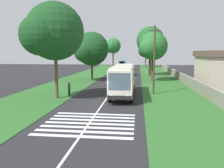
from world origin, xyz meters
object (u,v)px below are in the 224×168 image
at_px(trailing_car_2, 118,69).
at_px(roadside_tree_right_0, 152,47).
at_px(trailing_minibus_0, 123,63).
at_px(roadside_tree_right_2, 150,41).
at_px(roadside_tree_left_0, 112,46).
at_px(roadside_tree_left_1, 53,33).
at_px(roadside_tree_left_2, 91,50).
at_px(coach_bus, 123,79).
at_px(trailing_car_0, 112,75).
at_px(trailing_car_3, 132,68).
at_px(trailing_car_1, 130,72).
at_px(roadside_tree_right_1, 145,51).
at_px(pedestrian, 69,88).
at_px(utility_pole, 154,59).

xyz_separation_m(trailing_car_2, roadside_tree_right_0, (-21.48, -8.16, 5.66)).
relative_size(trailing_minibus_0, roadside_tree_right_2, 0.53).
relative_size(roadside_tree_left_0, roadside_tree_left_1, 0.98).
distance_m(trailing_car_2, roadside_tree_left_2, 22.74).
bearing_deg(trailing_car_2, trailing_minibus_0, 0.19).
height_order(coach_bus, roadside_tree_left_0, roadside_tree_left_0).
height_order(trailing_car_0, trailing_car_2, same).
bearing_deg(trailing_car_3, roadside_tree_left_0, 30.07).
xyz_separation_m(trailing_car_1, roadside_tree_right_2, (-1.00, -4.36, 7.23)).
bearing_deg(roadside_tree_right_2, coach_bus, 170.86).
xyz_separation_m(coach_bus, roadside_tree_left_0, (57.85, 7.89, 5.52)).
distance_m(coach_bus, trailing_car_0, 19.22).
height_order(roadside_tree_left_2, roadside_tree_right_1, roadside_tree_left_2).
bearing_deg(trailing_car_3, trailing_car_1, -179.40).
relative_size(roadside_tree_right_1, roadside_tree_right_2, 0.80).
bearing_deg(roadside_tree_left_0, trailing_car_1, -165.47).
bearing_deg(roadside_tree_right_2, trailing_car_2, 37.69).
xyz_separation_m(trailing_car_0, trailing_car_2, (18.33, 0.25, 0.00)).
height_order(roadside_tree_left_1, pedestrian, roadside_tree_left_1).
bearing_deg(roadside_tree_right_1, trailing_car_0, 168.62).
height_order(utility_pole, pedestrian, utility_pole).
bearing_deg(roadside_tree_left_0, trailing_car_2, -168.85).
xyz_separation_m(roadside_tree_right_0, pedestrian, (-16.23, 11.01, -5.42)).
relative_size(trailing_car_1, utility_pole, 0.50).
relative_size(trailing_car_0, roadside_tree_left_1, 0.39).
xyz_separation_m(trailing_car_1, utility_pole, (-26.14, -3.84, 3.80)).
relative_size(roadside_tree_left_0, roadside_tree_right_1, 1.19).
height_order(trailing_car_3, trailing_minibus_0, trailing_minibus_0).
distance_m(roadside_tree_left_0, pedestrian, 58.80).
xyz_separation_m(roadside_tree_left_1, utility_pole, (3.99, -11.55, -3.02)).
relative_size(roadside_tree_left_2, pedestrian, 5.42).
distance_m(coach_bus, trailing_car_1, 27.70).
distance_m(coach_bus, roadside_tree_left_1, 9.75).
xyz_separation_m(utility_pole, pedestrian, (-2.07, 10.44, -3.56)).
distance_m(trailing_car_2, utility_pole, 36.63).
bearing_deg(roadside_tree_left_1, utility_pole, -70.92).
xyz_separation_m(coach_bus, roadside_tree_left_2, (15.28, 7.18, 3.71)).
height_order(trailing_car_2, roadside_tree_right_1, roadside_tree_right_1).
bearing_deg(trailing_car_1, roadside_tree_right_1, -8.19).
bearing_deg(roadside_tree_right_0, roadside_tree_left_1, 146.26).
xyz_separation_m(trailing_minibus_0, pedestrian, (-55.17, 2.79, -0.64)).
bearing_deg(roadside_tree_right_1, roadside_tree_left_1, 168.70).
relative_size(roadside_tree_left_1, roadside_tree_right_1, 1.22).
xyz_separation_m(roadside_tree_right_2, utility_pole, (-25.14, 0.52, -3.43)).
height_order(roadside_tree_right_0, roadside_tree_right_1, roadside_tree_right_0).
relative_size(roadside_tree_right_1, utility_pole, 1.05).
height_order(roadside_tree_right_0, roadside_tree_right_2, roadside_tree_right_2).
bearing_deg(roadside_tree_right_2, trailing_car_1, 77.12).
height_order(trailing_car_3, roadside_tree_left_0, roadside_tree_left_0).
bearing_deg(trailing_car_1, utility_pole, -171.64).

